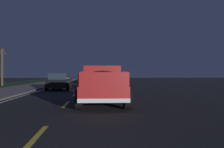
# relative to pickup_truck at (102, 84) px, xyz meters

# --- Properties ---
(ground) EXTENTS (144.00, 144.00, 0.00)m
(ground) POSITION_rel_pickup_truck_xyz_m (16.59, 1.75, -0.98)
(ground) COLOR black
(sidewalk_shoulder) EXTENTS (108.00, 4.00, 0.12)m
(sidewalk_shoulder) POSITION_rel_pickup_truck_xyz_m (16.59, 7.45, -0.92)
(sidewalk_shoulder) COLOR slate
(sidewalk_shoulder) RESTS_ON ground
(lane_markings) EXTENTS (108.00, 3.54, 0.01)m
(lane_markings) POSITION_rel_pickup_truck_xyz_m (18.93, 4.26, -0.98)
(lane_markings) COLOR yellow
(lane_markings) RESTS_ON ground
(pickup_truck) EXTENTS (5.45, 2.33, 1.87)m
(pickup_truck) POSITION_rel_pickup_truck_xyz_m (0.00, 0.00, 0.00)
(pickup_truck) COLOR maroon
(pickup_truck) RESTS_ON ground
(sedan_black) EXTENTS (4.44, 2.08, 1.54)m
(sedan_black) POSITION_rel_pickup_truck_xyz_m (11.29, 3.55, -0.20)
(sedan_black) COLOR black
(sedan_black) RESTS_ON ground
(sedan_silver) EXTENTS (4.41, 2.04, 1.54)m
(sedan_silver) POSITION_rel_pickup_truck_xyz_m (24.62, 0.17, -0.20)
(sedan_silver) COLOR #B2B5BA
(sedan_silver) RESTS_ON ground
(sedan_blue) EXTENTS (4.41, 2.04, 1.54)m
(sedan_blue) POSITION_rel_pickup_truck_xyz_m (31.36, 0.05, -0.20)
(sedan_blue) COLOR navy
(sedan_blue) RESTS_ON ground
(sedan_red) EXTENTS (4.41, 2.04, 1.54)m
(sedan_red) POSITION_rel_pickup_truck_xyz_m (11.45, -0.12, -0.20)
(sedan_red) COLOR maroon
(sedan_red) RESTS_ON ground
(bare_tree_far) EXTENTS (1.14, 1.24, 4.76)m
(bare_tree_far) POSITION_rel_pickup_truck_xyz_m (20.05, 11.86, 1.49)
(bare_tree_far) COLOR #423323
(bare_tree_far) RESTS_ON ground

